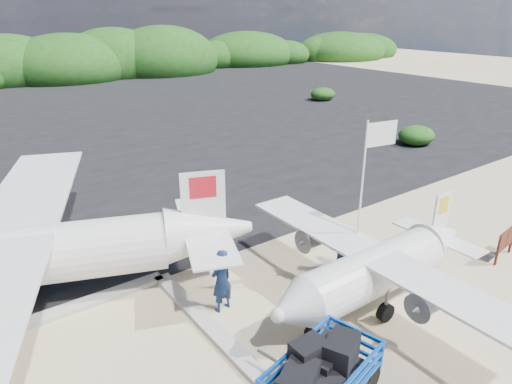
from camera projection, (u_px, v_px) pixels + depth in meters
ground at (371, 304)px, 13.72m from camera, size 160.00×160.00×0.00m
asphalt_apron at (77, 121)px, 36.22m from camera, size 90.00×50.00×0.04m
vegetation_band at (16, 83)px, 54.96m from camera, size 124.00×8.00×4.40m
flagpole at (353, 285)px, 14.66m from camera, size 1.14×0.64×5.39m
signboard at (502, 258)px, 16.24m from camera, size 1.46×0.31×1.19m
crew_a at (222, 280)px, 13.13m from camera, size 0.79×0.59×1.97m
crew_b at (340, 248)px, 15.37m from camera, size 0.88×0.77×1.52m
aircraft_large at (237, 112)px, 39.23m from camera, size 20.42×20.42×4.72m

